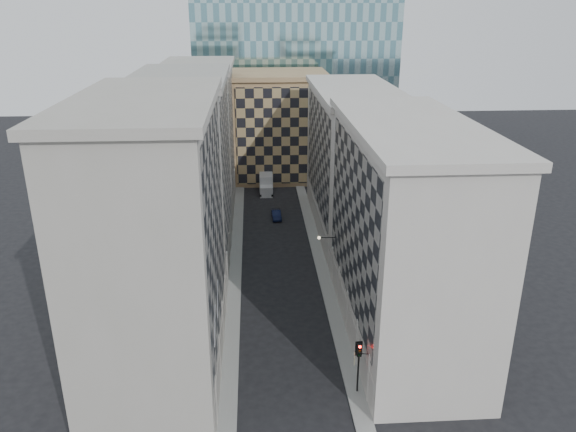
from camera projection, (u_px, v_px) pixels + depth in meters
name	position (u px, v px, depth m)	size (l,w,h in m)	color
sidewalk_west	(236.00, 266.00, 68.48)	(1.50, 100.00, 0.15)	gray
sidewalk_east	(321.00, 264.00, 69.10)	(1.50, 100.00, 0.15)	gray
bldg_left_a	(157.00, 242.00, 46.23)	(10.80, 22.80, 23.70)	#9C988C
bldg_left_b	(186.00, 172.00, 66.90)	(10.80, 22.80, 22.70)	#9D9A91
bldg_left_c	(201.00, 135.00, 87.57)	(10.80, 22.80, 21.70)	#9C988C
bldg_right_a	(403.00, 233.00, 51.78)	(10.80, 26.80, 20.70)	#B9B2AA
bldg_right_b	(353.00, 161.00, 77.10)	(10.80, 28.80, 19.70)	#B9B2AA
tan_block	(279.00, 125.00, 100.85)	(16.80, 14.80, 18.80)	#9E7C53
church_tower	(265.00, 20.00, 107.58)	(7.20, 7.20, 51.50)	#2A2621
flagpoles_left	(216.00, 312.00, 43.24)	(0.10, 6.33, 2.33)	gray
bracket_lamp	(321.00, 238.00, 61.26)	(1.98, 0.36, 0.36)	black
traffic_light	(359.00, 357.00, 45.33)	(0.59, 0.50, 4.69)	black
box_truck	(266.00, 185.00, 94.64)	(2.31, 5.49, 2.99)	silver
dark_car	(276.00, 215.00, 83.47)	(1.32, 3.77, 1.24)	#0E1535
shop_sign	(355.00, 358.00, 44.58)	(1.23, 0.75, 0.83)	black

